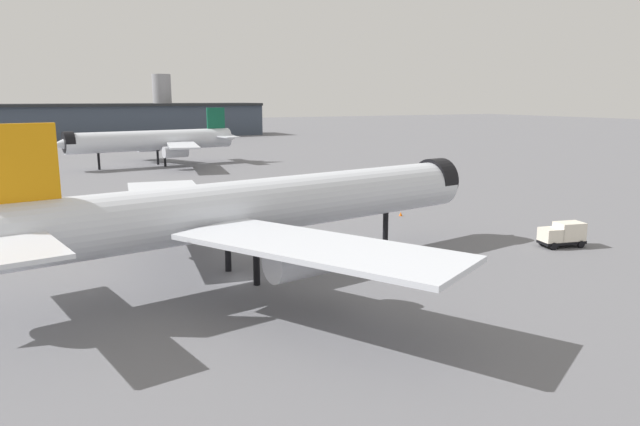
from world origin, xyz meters
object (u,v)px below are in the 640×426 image
airliner_near_gate (260,207)px  baggage_cart_trailing (316,204)px  airliner_far_taxiway (153,141)px  service_truck_front (563,234)px  baggage_tug_wing (173,208)px  traffic_cone_near_nose (401,214)px

airliner_near_gate → baggage_cart_trailing: 35.85m
airliner_far_taxiway → baggage_cart_trailing: airliner_far_taxiway is taller
airliner_far_taxiway → baggage_cart_trailing: (10.45, -75.64, -5.75)m
service_truck_front → baggage_tug_wing: 56.77m
airliner_near_gate → airliner_far_taxiway: 104.76m
baggage_tug_wing → traffic_cone_near_nose: size_ratio=5.57×
airliner_near_gate → baggage_tug_wing: size_ratio=16.90×
baggage_tug_wing → baggage_cart_trailing: bearing=11.5°
baggage_tug_wing → airliner_far_taxiway: bearing=111.5°
baggage_tug_wing → traffic_cone_near_nose: baggage_tug_wing is taller
baggage_cart_trailing → service_truck_front: bearing=136.7°
baggage_cart_trailing → traffic_cone_near_nose: 13.96m
airliner_far_taxiway → baggage_tug_wing: bearing=73.1°
traffic_cone_near_nose → baggage_cart_trailing: bearing=134.0°
baggage_tug_wing → traffic_cone_near_nose: (31.10, -17.50, -0.65)m
airliner_near_gate → baggage_cart_trailing: (20.71, 28.62, -6.10)m
airliner_far_taxiway → traffic_cone_near_nose: size_ratio=78.85×
service_truck_front → traffic_cone_near_nose: 25.73m
airliner_far_taxiway → baggage_tug_wing: 69.30m
service_truck_front → baggage_tug_wing: size_ratio=1.64×
airliner_near_gate → traffic_cone_near_nose: bearing=21.5°
traffic_cone_near_nose → airliner_far_taxiway: bearing=103.2°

